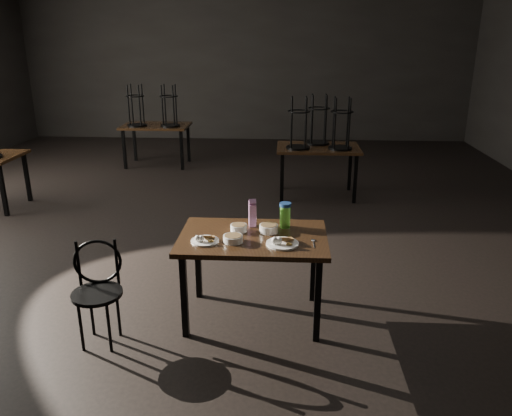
# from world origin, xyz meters

# --- Properties ---
(room) EXTENTS (12.00, 12.04, 3.22)m
(room) POSITION_xyz_m (-0.06, 0.01, 2.33)
(room) COLOR black
(room) RESTS_ON ground
(main_table) EXTENTS (1.20, 0.80, 0.75)m
(main_table) POSITION_xyz_m (0.69, -1.77, 0.67)
(main_table) COLOR black
(main_table) RESTS_ON ground
(plate_left) EXTENTS (0.22, 0.22, 0.07)m
(plate_left) POSITION_xyz_m (0.31, -1.92, 0.77)
(plate_left) COLOR white
(plate_left) RESTS_ON main_table
(plate_right) EXTENTS (0.26, 0.26, 0.08)m
(plate_right) POSITION_xyz_m (0.92, -1.94, 0.77)
(plate_right) COLOR white
(plate_right) RESTS_ON main_table
(bowl_near) EXTENTS (0.14, 0.14, 0.05)m
(bowl_near) POSITION_xyz_m (0.56, -1.67, 0.78)
(bowl_near) COLOR white
(bowl_near) RESTS_ON main_table
(bowl_far) EXTENTS (0.16, 0.16, 0.06)m
(bowl_far) POSITION_xyz_m (0.81, -1.67, 0.78)
(bowl_far) COLOR white
(bowl_far) RESTS_ON main_table
(bowl_big) EXTENTS (0.16, 0.16, 0.05)m
(bowl_big) POSITION_xyz_m (0.54, -1.90, 0.78)
(bowl_big) COLOR white
(bowl_big) RESTS_ON main_table
(juice_carton) EXTENTS (0.07, 0.07, 0.24)m
(juice_carton) POSITION_xyz_m (0.67, -1.55, 0.86)
(juice_carton) COLOR #8B1975
(juice_carton) RESTS_ON main_table
(water_bottle) EXTENTS (0.12, 0.12, 0.22)m
(water_bottle) POSITION_xyz_m (0.94, -1.56, 0.86)
(water_bottle) COLOR #62C439
(water_bottle) RESTS_ON main_table
(spoon) EXTENTS (0.04, 0.17, 0.01)m
(spoon) POSITION_xyz_m (1.17, -1.86, 0.75)
(spoon) COLOR silver
(spoon) RESTS_ON main_table
(bentwood_chair) EXTENTS (0.41, 0.40, 0.81)m
(bentwood_chair) POSITION_xyz_m (-0.49, -2.16, 0.48)
(bentwood_chair) COLOR black
(bentwood_chair) RESTS_ON ground
(bg_table_right) EXTENTS (1.20, 0.80, 1.48)m
(bg_table_right) POSITION_xyz_m (1.41, 1.70, 0.78)
(bg_table_right) COLOR black
(bg_table_right) RESTS_ON ground
(bg_table_far) EXTENTS (1.20, 0.80, 1.48)m
(bg_table_far) POSITION_xyz_m (-1.43, 3.38, 0.75)
(bg_table_far) COLOR black
(bg_table_far) RESTS_ON ground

